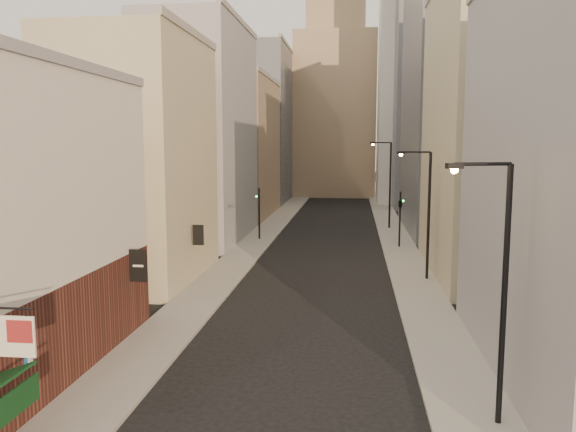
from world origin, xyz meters
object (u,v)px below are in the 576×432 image
object	(u,v)px
streetlamp_mid	(425,207)
clock_tower	(336,96)
traffic_light_left	(259,204)
white_tower	(406,81)
traffic_light_right	(400,206)
streetlamp_near	(499,280)
streetlamp_far	(388,180)

from	to	relation	value
streetlamp_mid	clock_tower	bearing A→B (deg)	105.15
clock_tower	traffic_light_left	size ratio (longest dim) A/B	8.98
white_tower	traffic_light_right	size ratio (longest dim) A/B	8.30
streetlamp_near	streetlamp_far	xyz separation A→B (m)	(-0.90, 42.86, 0.44)
streetlamp_near	traffic_light_left	distance (m)	36.77
streetlamp_near	traffic_light_right	bearing A→B (deg)	71.53
white_tower	streetlamp_near	distance (m)	71.71
traffic_light_left	clock_tower	bearing A→B (deg)	-103.59
streetlamp_far	streetlamp_mid	bearing A→B (deg)	-107.98
traffic_light_right	streetlamp_mid	bearing A→B (deg)	83.80
clock_tower	traffic_light_right	xyz separation A→B (m)	(7.49, -52.67, -13.91)
white_tower	streetlamp_near	size ratio (longest dim) A/B	4.85
clock_tower	white_tower	size ratio (longest dim) A/B	1.08
streetlamp_near	traffic_light_right	world-z (taller)	streetlamp_near
streetlamp_far	streetlamp_near	bearing A→B (deg)	-109.51
streetlamp_near	white_tower	bearing A→B (deg)	68.19
clock_tower	streetlamp_mid	bearing A→B (deg)	-82.77
white_tower	traffic_light_left	xyz separation A→B (m)	(-16.43, -36.11, -15.16)
white_tower	streetlamp_far	distance (m)	30.75
streetlamp_far	clock_tower	bearing A→B (deg)	78.96
clock_tower	traffic_light_left	distance (m)	52.36
clock_tower	white_tower	world-z (taller)	clock_tower
traffic_light_left	streetlamp_mid	bearing A→B (deg)	126.14
streetlamp_near	traffic_light_left	size ratio (longest dim) A/B	1.71
traffic_light_right	white_tower	bearing A→B (deg)	-104.70
streetlamp_mid	streetlamp_far	bearing A→B (deg)	100.65
clock_tower	streetlamp_near	xyz separation A→B (m)	(7.97, -84.32, -12.74)
clock_tower	streetlamp_mid	distance (m)	66.16
clock_tower	traffic_light_right	distance (m)	54.99
streetlamp_far	traffic_light_left	distance (m)	15.32
streetlamp_mid	traffic_light_left	bearing A→B (deg)	141.46
streetlamp_mid	traffic_light_right	xyz separation A→B (m)	(-0.68, 11.75, -1.21)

